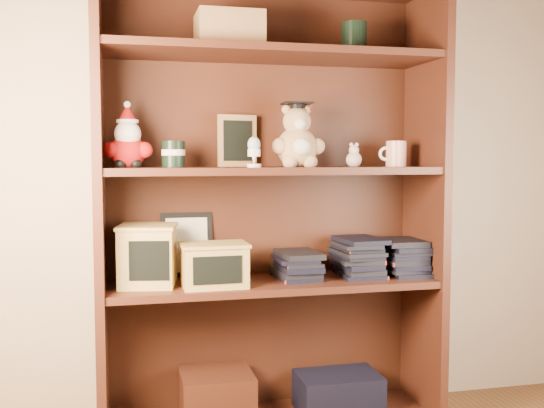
{
  "coord_description": "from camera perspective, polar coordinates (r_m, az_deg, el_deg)",
  "views": [
    {
      "loc": [
        -0.71,
        -0.86,
        0.99
      ],
      "look_at": [
        -0.2,
        1.3,
        0.82
      ],
      "focal_mm": 42.0,
      "sensor_mm": 36.0,
      "label": 1
    }
  ],
  "objects": [
    {
      "name": "santa_plush",
      "position": [
        2.16,
        -12.8,
        5.39
      ],
      "size": [
        0.16,
        0.12,
        0.23
      ],
      "color": "#A50F0F",
      "rests_on": "shelf_upper"
    },
    {
      "name": "book_stack_mid",
      "position": [
        2.35,
        7.73,
        -4.69
      ],
      "size": [
        0.14,
        0.2,
        0.14
      ],
      "color": "black",
      "rests_on": "shelf_lower"
    },
    {
      "name": "teachers_tin",
      "position": [
        2.17,
        -8.83,
        4.46
      ],
      "size": [
        0.08,
        0.08,
        0.09
      ],
      "color": "black",
      "rests_on": "shelf_upper"
    },
    {
      "name": "pink_figurine",
      "position": [
        2.31,
        7.35,
        4.18
      ],
      "size": [
        0.06,
        0.06,
        0.09
      ],
      "color": "beige",
      "rests_on": "shelf_upper"
    },
    {
      "name": "treats_box",
      "position": [
        2.19,
        -11.06,
        -4.51
      ],
      "size": [
        0.22,
        0.22,
        0.21
      ],
      "color": "tan",
      "rests_on": "shelf_lower"
    },
    {
      "name": "book_stack_left",
      "position": [
        2.28,
        2.3,
        -5.53
      ],
      "size": [
        0.14,
        0.2,
        0.1
      ],
      "color": "black",
      "rests_on": "shelf_lower"
    },
    {
      "name": "certificate_frame",
      "position": [
        2.33,
        -7.65,
        -3.63
      ],
      "size": [
        0.19,
        0.05,
        0.23
      ],
      "color": "black",
      "rests_on": "shelf_lower"
    },
    {
      "name": "bookcase",
      "position": [
        2.28,
        -0.36,
        -0.94
      ],
      "size": [
        1.2,
        0.35,
        1.6
      ],
      "color": "#431F13",
      "rests_on": "ground"
    },
    {
      "name": "chalkboard_plaque",
      "position": [
        2.31,
        -3.14,
        5.6
      ],
      "size": [
        0.15,
        0.09,
        0.19
      ],
      "color": "#9E7547",
      "rests_on": "shelf_upper"
    },
    {
      "name": "egg_cup",
      "position": [
        2.13,
        -1.62,
        4.79
      ],
      "size": [
        0.05,
        0.05,
        0.1
      ],
      "color": "white",
      "rests_on": "shelf_upper"
    },
    {
      "name": "teacher_mug",
      "position": [
        2.37,
        11.0,
        4.44
      ],
      "size": [
        0.1,
        0.07,
        0.09
      ],
      "color": "silver",
      "rests_on": "shelf_upper"
    },
    {
      "name": "grad_teddy_bear",
      "position": [
        2.24,
        2.3,
        5.61
      ],
      "size": [
        0.19,
        0.16,
        0.23
      ],
      "color": "tan",
      "rests_on": "shelf_upper"
    },
    {
      "name": "shelf_lower",
      "position": [
        2.27,
        -0.0,
        -7.14
      ],
      "size": [
        1.14,
        0.33,
        0.02
      ],
      "color": "#431F13",
      "rests_on": "ground"
    },
    {
      "name": "book_stack_right",
      "position": [
        2.42,
        11.61,
        -4.68
      ],
      "size": [
        0.14,
        0.2,
        0.13
      ],
      "color": "black",
      "rests_on": "shelf_lower"
    },
    {
      "name": "pencils_box",
      "position": [
        2.15,
        -5.2,
        -5.43
      ],
      "size": [
        0.23,
        0.16,
        0.15
      ],
      "color": "tan",
      "rests_on": "shelf_lower"
    },
    {
      "name": "shelf_upper",
      "position": [
        2.22,
        -0.0,
        3.02
      ],
      "size": [
        1.14,
        0.33,
        0.02
      ],
      "color": "#431F13",
      "rests_on": "ground"
    }
  ]
}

